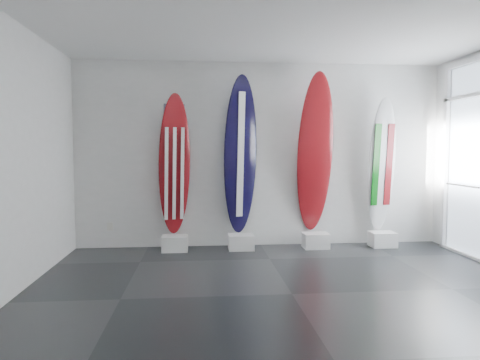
{
  "coord_description": "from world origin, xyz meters",
  "views": [
    {
      "loc": [
        -1.0,
        -4.61,
        1.59
      ],
      "look_at": [
        -0.45,
        1.4,
        1.16
      ],
      "focal_mm": 32.6,
      "sensor_mm": 36.0,
      "label": 1
    }
  ],
  "objects": [
    {
      "name": "floor",
      "position": [
        0.0,
        0.0,
        0.0
      ],
      "size": [
        6.0,
        6.0,
        0.0
      ],
      "primitive_type": "plane",
      "color": "black",
      "rests_on": "ground"
    },
    {
      "name": "ceiling",
      "position": [
        0.0,
        0.0,
        3.0
      ],
      "size": [
        6.0,
        6.0,
        0.0
      ],
      "primitive_type": "plane",
      "rotation": [
        3.14,
        0.0,
        0.0
      ],
      "color": "white",
      "rests_on": "wall_back"
    },
    {
      "name": "wall_back",
      "position": [
        0.0,
        2.5,
        1.5
      ],
      "size": [
        6.0,
        0.0,
        6.0
      ],
      "primitive_type": "plane",
      "rotation": [
        1.57,
        0.0,
        0.0
      ],
      "color": "silver",
      "rests_on": "ground"
    },
    {
      "name": "wall_front",
      "position": [
        0.0,
        -2.5,
        1.5
      ],
      "size": [
        6.0,
        0.0,
        6.0
      ],
      "primitive_type": "plane",
      "rotation": [
        -1.57,
        0.0,
        0.0
      ],
      "color": "silver",
      "rests_on": "ground"
    },
    {
      "name": "wall_left",
      "position": [
        -3.0,
        0.0,
        1.5
      ],
      "size": [
        0.0,
        5.0,
        5.0
      ],
      "primitive_type": "plane",
      "rotation": [
        1.57,
        0.0,
        1.57
      ],
      "color": "silver",
      "rests_on": "ground"
    },
    {
      "name": "display_block_usa",
      "position": [
        -1.4,
        2.18,
        0.12
      ],
      "size": [
        0.4,
        0.3,
        0.24
      ],
      "primitive_type": "cube",
      "color": "white",
      "rests_on": "floor"
    },
    {
      "name": "surfboard_usa",
      "position": [
        -1.4,
        2.28,
        1.35
      ],
      "size": [
        0.56,
        0.41,
        2.22
      ],
      "primitive_type": "ellipsoid",
      "rotation": [
        0.09,
        0.0,
        0.28
      ],
      "color": "maroon",
      "rests_on": "display_block_usa"
    },
    {
      "name": "display_block_navy",
      "position": [
        -0.36,
        2.18,
        0.12
      ],
      "size": [
        0.4,
        0.3,
        0.24
      ],
      "primitive_type": "cube",
      "color": "white",
      "rests_on": "floor"
    },
    {
      "name": "surfboard_navy",
      "position": [
        -0.36,
        2.28,
        1.5
      ],
      "size": [
        0.61,
        0.4,
        2.52
      ],
      "primitive_type": "ellipsoid",
      "rotation": [
        0.06,
        0.0,
        0.34
      ],
      "color": "black",
      "rests_on": "display_block_navy"
    },
    {
      "name": "display_block_swiss",
      "position": [
        0.85,
        2.18,
        0.12
      ],
      "size": [
        0.4,
        0.3,
        0.24
      ],
      "primitive_type": "cube",
      "color": "white",
      "rests_on": "floor"
    },
    {
      "name": "surfboard_swiss",
      "position": [
        0.85,
        2.28,
        1.52
      ],
      "size": [
        0.61,
        0.5,
        2.58
      ],
      "primitive_type": "ellipsoid",
      "rotation": [
        0.15,
        0.0,
        0.05
      ],
      "color": "maroon",
      "rests_on": "display_block_swiss"
    },
    {
      "name": "display_block_italy",
      "position": [
        1.97,
        2.18,
        0.12
      ],
      "size": [
        0.4,
        0.3,
        0.24
      ],
      "primitive_type": "cube",
      "color": "white",
      "rests_on": "floor"
    },
    {
      "name": "surfboard_italy",
      "position": [
        1.97,
        2.28,
        1.33
      ],
      "size": [
        0.53,
        0.33,
        2.19
      ],
      "primitive_type": "ellipsoid",
      "rotation": [
        0.08,
        0.0,
        0.17
      ],
      "color": "silver",
      "rests_on": "display_block_italy"
    },
    {
      "name": "wall_outlet",
      "position": [
        -2.45,
        2.48,
        0.35
      ],
      "size": [
        0.09,
        0.02,
        0.13
      ],
      "primitive_type": "cube",
      "color": "silver",
      "rests_on": "wall_back"
    },
    {
      "name": "glass_door",
      "position": [
        2.97,
        1.55,
        1.43
      ],
      "size": [
        0.12,
        1.16,
        2.85
      ],
      "primitive_type": null,
      "color": "white",
      "rests_on": "floor"
    }
  ]
}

